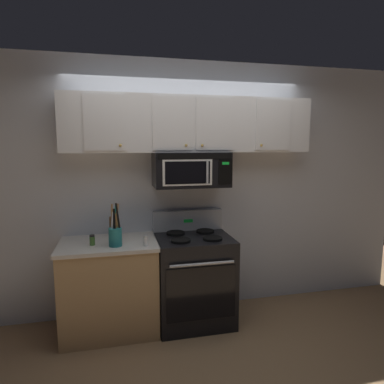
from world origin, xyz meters
name	(u,v)px	position (x,y,z in m)	size (l,w,h in m)	color
ground_plane	(204,343)	(0.00, 0.00, 0.00)	(8.00, 8.00, 0.00)	#93704C
back_wall	(186,188)	(0.00, 0.79, 1.35)	(5.20, 0.10, 2.70)	silver
stove_range	(193,277)	(0.00, 0.42, 0.47)	(0.76, 0.69, 1.12)	black
over_range_microwave	(191,169)	(0.00, 0.54, 1.58)	(0.76, 0.43, 0.35)	black
upper_cabinets	(190,125)	(0.00, 0.57, 2.02)	(2.50, 0.36, 0.55)	silver
counter_segment	(110,286)	(-0.84, 0.43, 0.45)	(0.93, 0.65, 0.90)	tan
utensil_crock_teal	(115,233)	(-0.77, 0.29, 1.02)	(0.12, 0.14, 0.40)	teal
salt_shaker	(145,241)	(-0.50, 0.22, 0.95)	(0.04, 0.04, 0.10)	white
pepper_mill	(112,227)	(-0.80, 0.59, 1.00)	(0.05, 0.05, 0.21)	brown
spice_jar	(92,240)	(-0.98, 0.36, 0.95)	(0.05, 0.05, 0.10)	#4C7F33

